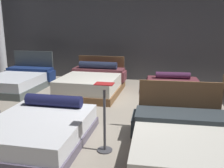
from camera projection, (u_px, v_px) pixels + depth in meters
ground_plane at (121, 117)px, 5.41m from camera, size 18.00×18.00×0.02m
showroom_back_wall at (140, 30)px, 8.48m from camera, size 18.00×0.06×3.50m
bed_1 at (39, 129)px, 4.23m from camera, size 1.62×1.92×0.64m
bed_2 at (183, 141)px, 3.81m from camera, size 1.70×2.07×0.94m
bed_4 at (18, 81)px, 7.56m from camera, size 1.59×2.13×1.06m
bed_5 at (92, 83)px, 7.16m from camera, size 1.68×2.16×0.95m
bed_6 at (174, 91)px, 6.67m from camera, size 1.59×2.19×0.60m
price_sign at (105, 126)px, 3.84m from camera, size 0.28×0.24×1.09m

